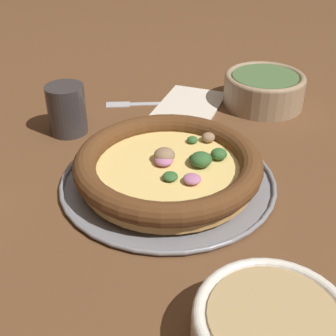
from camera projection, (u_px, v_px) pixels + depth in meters
name	position (u px, v px, depth m)	size (l,w,h in m)	color
ground_plane	(168.00, 183.00, 0.67)	(3.00, 3.00, 0.00)	brown
pizza_tray	(168.00, 181.00, 0.66)	(0.31, 0.31, 0.01)	gray
pizza	(168.00, 166.00, 0.65)	(0.26, 0.26, 0.04)	tan
bowl_near	(272.00, 330.00, 0.42)	(0.15, 0.15, 0.05)	silver
bowl_far	(264.00, 88.00, 0.87)	(0.15, 0.15, 0.06)	#9E8466
drinking_cup	(67.00, 109.00, 0.78)	(0.06, 0.06, 0.08)	#383333
napkin	(189.00, 105.00, 0.88)	(0.19, 0.15, 0.01)	beige
fork	(150.00, 103.00, 0.89)	(0.14, 0.16, 0.00)	#B7B7BC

